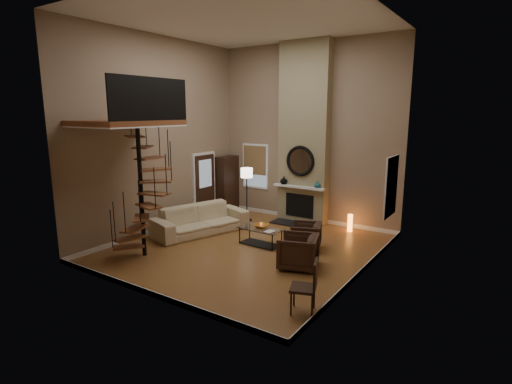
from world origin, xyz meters
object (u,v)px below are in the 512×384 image
Objects in this scene: armchair_near at (309,236)px; sofa at (201,219)px; hutch at (227,184)px; armchair_far at (302,252)px; accent_lamp at (350,223)px; coffee_table at (260,234)px; floor_lamp at (247,177)px; side_chair at (308,284)px.

sofa is at bearing -102.63° from armchair_near.
armchair_far is (4.54, -3.21, -0.60)m from hutch.
accent_lamp is (0.32, 2.06, -0.10)m from armchair_near.
floor_lamp reaches higher than coffee_table.
side_chair is (5.57, -4.98, -0.42)m from hutch.
armchair_near is at bearing -26.33° from hutch.
floor_lamp reaches higher than accent_lamp.
coffee_table is at bearing -70.57° from sofa.
hutch is at bearing 151.87° from floor_lamp.
accent_lamp is (1.52, 2.45, -0.03)m from coffee_table.
armchair_near is at bearing -98.77° from accent_lamp.
side_chair is (2.62, -2.54, 0.24)m from coffee_table.
sofa is 2.30× the size of coffee_table.
sofa is 3.25m from armchair_near.
floor_lamp is at bearing 133.33° from coffee_table.
coffee_table is 1.24× the size of side_chair.
side_chair is at bearing 12.08° from armchair_far.
accent_lamp is (4.47, 0.01, -0.70)m from hutch.
hutch is 2.25× the size of armchair_far.
hutch reaches higher than armchair_far.
armchair_far reaches higher than armchair_near.
armchair_near is 0.62× the size of coffee_table.
armchair_far is 2.06m from side_chair.
sofa is at bearing -178.54° from coffee_table.
floor_lamp is at bearing -28.13° from hutch.
armchair_near is at bearing -179.59° from armchair_far.
sofa reaches higher than armchair_near.
armchair_far is at bearing -88.79° from accent_lamp.
hutch is 1.64× the size of coffee_table.
armchair_far is at bearing -37.80° from floor_lamp.
accent_lamp is 5.11m from side_chair.
side_chair reaches higher than coffee_table.
accent_lamp is 0.54× the size of side_chair.
hutch is at bearing 138.23° from side_chair.
hutch is 2.72m from sofa.
side_chair is at bearing -45.09° from floor_lamp.
coffee_table is at bearing -39.59° from hutch.
armchair_far is at bearing -25.76° from coffee_table.
armchair_near is 1.45× the size of accent_lamp.
sofa is 5.35× the size of accent_lamp.
hutch is at bearing -143.36° from armchair_far.
sofa is 3.70× the size of armchair_near.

